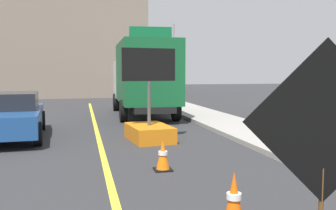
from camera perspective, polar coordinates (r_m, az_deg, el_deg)
name	(u,v)px	position (r m, az deg, el deg)	size (l,w,h in m)	color
lane_center_stripe	(111,187)	(6.67, -8.75, -12.40)	(0.14, 36.00, 0.01)	yellow
roadwork_sign	(324,126)	(3.95, 22.94, -3.00)	(1.61, 0.34, 2.33)	#593819
arrow_board_trailer	(149,124)	(10.90, -2.93, -2.97)	(1.60, 1.91, 2.70)	orange
box_truck	(143,77)	(16.99, -3.81, 4.33)	(2.60, 7.12, 3.30)	black
pickup_car	(8,115)	(12.26, -23.42, -1.48)	(2.28, 4.63, 1.38)	navy
highway_guide_sign	(160,49)	(23.10, -1.17, 8.56)	(2.79, 0.32, 5.00)	gray
far_building_block	(69,43)	(33.53, -15.06, 9.21)	(12.49, 8.41, 9.09)	gray
traffic_cone_near_sign	(234,200)	(4.96, 10.12, -14.28)	(0.36, 0.36, 0.74)	black
traffic_cone_mid_lane	(163,155)	(7.62, -0.79, -7.79)	(0.36, 0.36, 0.63)	black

